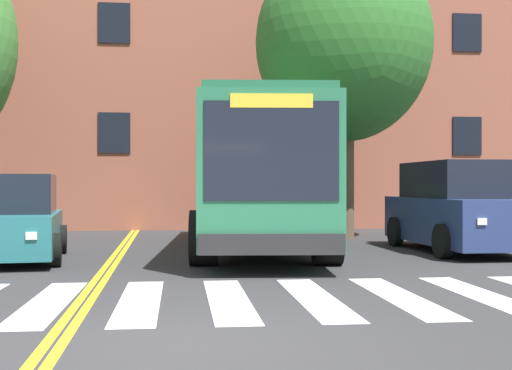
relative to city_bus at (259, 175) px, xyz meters
The scene contains 9 objects.
ground_plane 10.45m from the city_bus, 101.62° to the right, with size 120.00×120.00×0.00m, color #303033.
crosswalk 8.03m from the city_bus, 109.40° to the right, with size 15.26×4.05×0.01m.
lane_line_yellow_inner 7.68m from the city_bus, 117.32° to the left, with size 0.12×36.00×0.01m, color gold.
lane_line_yellow_outer 7.61m from the city_bus, 116.22° to the left, with size 0.12×36.00×0.01m, color gold.
city_bus is the anchor object (origin of this frame).
car_teal_near_lane 5.80m from the city_bus, 162.05° to the right, with size 2.37×4.61×1.81m.
car_navy_far_lane 4.83m from the city_bus, 11.77° to the right, with size 2.28×5.17×2.15m.
street_tree_curbside_large 5.92m from the city_bus, 48.55° to the left, with size 6.17×6.29×8.72m.
building_facade 12.70m from the city_bus, 110.36° to the left, with size 31.99×6.39×13.59m.
Camera 1 is at (-0.13, -7.18, 1.60)m, focal length 50.00 mm.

